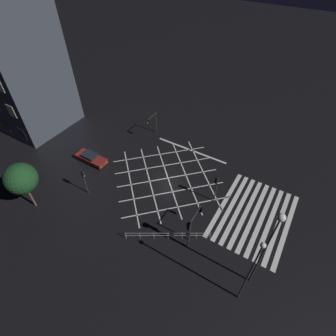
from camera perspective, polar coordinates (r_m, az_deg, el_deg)
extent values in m
plane|color=black|center=(34.09, 0.00, -2.20)|extent=(200.00, 200.00, 0.00)
cube|color=silver|center=(32.13, 12.15, -7.39)|extent=(10.89, 0.50, 0.01)
cube|color=silver|center=(32.02, 13.63, -8.00)|extent=(10.89, 0.50, 0.01)
cube|color=silver|center=(31.93, 15.14, -8.61)|extent=(10.89, 0.50, 0.01)
cube|color=silver|center=(31.87, 16.65, -9.21)|extent=(10.89, 0.50, 0.01)
cube|color=silver|center=(31.84, 18.17, -9.81)|extent=(10.89, 0.50, 0.01)
cube|color=silver|center=(31.83, 19.70, -10.41)|extent=(10.89, 0.50, 0.01)
cube|color=silver|center=(31.84, 21.24, -11.00)|extent=(10.89, 0.50, 0.01)
cube|color=silver|center=(31.89, 22.78, -11.58)|extent=(10.89, 0.50, 0.01)
cube|color=silver|center=(31.95, 24.32, -12.15)|extent=(10.89, 0.50, 0.01)
cube|color=silver|center=(35.21, 7.67, -0.82)|extent=(9.51, 9.51, 0.01)
cube|color=silver|center=(31.05, 2.15, -8.47)|extent=(9.51, 9.51, 0.01)
cube|color=silver|center=(34.57, 3.90, -1.50)|extent=(9.51, 9.51, 0.01)
cube|color=silver|center=(32.51, 1.02, -5.19)|extent=(9.51, 9.51, 0.01)
cube|color=silver|center=(34.09, 0.00, -2.20)|extent=(9.51, 9.51, 0.01)
cube|color=silver|center=(34.09, 0.00, -2.20)|extent=(9.51, 9.51, 0.01)
cube|color=silver|center=(33.78, -3.99, -2.90)|extent=(9.51, 9.51, 0.01)
cube|color=silver|center=(35.76, -0.92, 0.52)|extent=(9.51, 9.51, 0.01)
cube|color=silver|center=(33.63, -8.05, -3.60)|extent=(9.51, 9.51, 0.01)
cube|color=silver|center=(37.51, -1.77, 3.00)|extent=(9.51, 9.51, 0.01)
cube|color=silver|center=(38.33, 5.09, 3.87)|extent=(0.30, 10.89, 0.01)
cube|color=black|center=(46.26, -31.79, 7.71)|extent=(0.06, 1.40, 1.80)
cube|color=black|center=(43.32, -29.17, 6.46)|extent=(0.06, 1.40, 1.80)
cube|color=beige|center=(41.48, -30.96, 10.51)|extent=(0.06, 1.40, 1.80)
cylinder|color=#2D2D30|center=(40.59, -2.60, 9.84)|extent=(0.11, 0.11, 3.67)
cylinder|color=#2D2D30|center=(38.94, -3.54, 11.14)|extent=(2.10, 0.09, 0.09)
cube|color=black|center=(38.48, -4.38, 9.84)|extent=(0.16, 0.28, 0.90)
sphere|color=black|center=(38.24, -4.50, 10.13)|extent=(0.18, 0.18, 0.18)
sphere|color=orange|center=(38.41, -4.48, 9.76)|extent=(0.18, 0.18, 0.18)
sphere|color=black|center=(38.57, -4.46, 9.39)|extent=(0.18, 0.18, 0.18)
cube|color=black|center=(38.54, -4.31, 9.91)|extent=(0.02, 0.36, 0.98)
cylinder|color=#2D2D30|center=(32.50, -17.62, -2.92)|extent=(0.11, 0.11, 3.86)
cube|color=black|center=(31.44, -18.00, -1.23)|extent=(0.28, 0.16, 0.90)
sphere|color=black|center=(31.17, -17.98, -0.92)|extent=(0.18, 0.18, 0.18)
sphere|color=black|center=(31.37, -17.86, -1.30)|extent=(0.18, 0.18, 0.18)
sphere|color=green|center=(31.57, -17.74, -1.69)|extent=(0.18, 0.18, 0.18)
cube|color=black|center=(31.49, -18.12, -1.17)|extent=(0.36, 0.02, 0.98)
cylinder|color=#2D2D30|center=(27.19, 4.84, -13.45)|extent=(0.11, 0.11, 3.53)
cylinder|color=#2D2D30|center=(26.44, 6.17, -9.82)|extent=(2.20, 0.09, 0.09)
cube|color=black|center=(27.42, 7.14, -8.77)|extent=(0.16, 0.28, 0.90)
sphere|color=black|center=(27.25, 7.30, -8.22)|extent=(0.18, 0.18, 0.18)
sphere|color=black|center=(27.48, 7.24, -8.61)|extent=(0.18, 0.18, 0.18)
sphere|color=green|center=(27.72, 7.19, -8.98)|extent=(0.18, 0.18, 0.18)
cube|color=black|center=(27.37, 7.06, -8.90)|extent=(0.02, 0.36, 0.98)
cylinder|color=#2D2D30|center=(30.55, 10.36, -4.68)|extent=(0.11, 0.11, 4.02)
cube|color=black|center=(29.48, 10.49, -2.64)|extent=(0.28, 0.16, 0.90)
sphere|color=red|center=(29.29, 10.36, -2.16)|extent=(0.18, 0.18, 0.18)
sphere|color=black|center=(29.50, 10.29, -2.56)|extent=(0.18, 0.18, 0.18)
sphere|color=black|center=(29.72, 10.22, -2.96)|extent=(0.18, 0.18, 0.18)
cube|color=black|center=(29.46, 10.65, -2.71)|extent=(0.36, 0.02, 0.98)
cylinder|color=#2D2D30|center=(26.52, 4.51, -14.48)|extent=(0.11, 0.11, 4.13)
cube|color=black|center=(25.23, 4.43, -12.49)|extent=(0.28, 0.16, 0.90)
sphere|color=black|center=(25.00, 4.24, -12.00)|extent=(0.18, 0.18, 0.18)
sphere|color=black|center=(25.25, 4.20, -12.38)|extent=(0.18, 0.18, 0.18)
sphere|color=green|center=(25.50, 4.17, -12.76)|extent=(0.18, 0.18, 0.18)
cube|color=black|center=(25.21, 4.62, -12.58)|extent=(0.36, 0.02, 0.98)
cylinder|color=#2D2D30|center=(23.49, 19.83, -17.33)|extent=(0.14, 0.14, 9.86)
sphere|color=white|center=(19.40, 23.45, -9.85)|extent=(0.62, 0.62, 0.62)
cylinder|color=#2D2D30|center=(22.88, 17.07, -21.46)|extent=(0.14, 0.14, 8.91)
sphere|color=white|center=(18.97, 20.00, -15.53)|extent=(0.41, 0.41, 0.41)
cylinder|color=brown|center=(33.75, -27.68, -5.48)|extent=(0.23, 0.23, 3.26)
sphere|color=#19421E|center=(31.83, -29.38, -2.02)|extent=(3.45, 3.45, 3.45)
cube|color=maroon|center=(37.60, -16.38, 1.98)|extent=(1.71, 4.57, 0.63)
cube|color=black|center=(37.33, -16.67, 2.64)|extent=(1.51, 1.92, 0.42)
sphere|color=white|center=(36.56, -13.30, 1.21)|extent=(0.16, 0.16, 0.16)
sphere|color=white|center=(36.05, -14.39, 0.22)|extent=(0.16, 0.16, 0.16)
cylinder|color=black|center=(37.23, -14.00, 1.67)|extent=(0.20, 0.61, 0.61)
cylinder|color=black|center=(36.53, -15.51, 0.33)|extent=(0.20, 0.61, 0.61)
cylinder|color=black|center=(38.94, -17.10, 3.11)|extent=(0.20, 0.61, 0.61)
cylinder|color=black|center=(38.27, -18.59, 1.85)|extent=(0.20, 0.61, 0.61)
cylinder|color=#B7B7BC|center=(28.59, -9.21, -14.35)|extent=(0.05, 0.05, 1.05)
cylinder|color=#B7B7BC|center=(28.40, -6.17, -14.45)|extent=(0.05, 0.05, 1.05)
cylinder|color=#B7B7BC|center=(28.28, -3.09, -14.51)|extent=(0.05, 0.05, 1.05)
cylinder|color=#B7B7BC|center=(28.24, 0.00, -14.53)|extent=(0.05, 0.05, 1.05)
cylinder|color=#B7B7BC|center=(28.28, 3.09, -14.51)|extent=(0.05, 0.05, 1.05)
cylinder|color=#B7B7BC|center=(28.40, 6.17, -14.45)|extent=(0.05, 0.05, 1.05)
cylinder|color=#B7B7BC|center=(28.59, 9.21, -14.35)|extent=(0.05, 0.05, 1.05)
cylinder|color=#B7B7BC|center=(27.83, 0.00, -14.01)|extent=(4.62, 7.60, 0.04)
cylinder|color=#B7B7BC|center=(28.20, 0.00, -14.47)|extent=(4.62, 7.60, 0.04)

